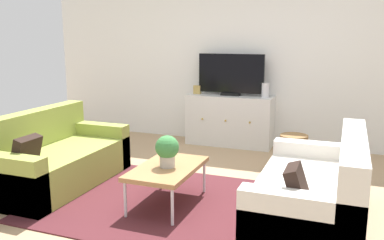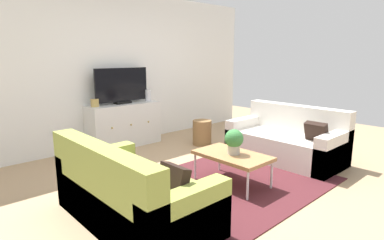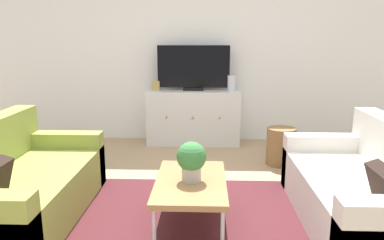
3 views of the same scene
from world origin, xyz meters
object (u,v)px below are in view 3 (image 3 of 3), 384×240
at_px(potted_plant, 191,160).
at_px(flat_screen_tv, 194,68).
at_px(couch_right_side, 370,194).
at_px(mantel_clock, 156,86).
at_px(tv_console, 193,117).
at_px(glass_vase, 231,83).
at_px(couch_left_side, 14,189).
at_px(wicker_basket, 281,146).
at_px(coffee_table, 191,184).

xyz_separation_m(potted_plant, flat_screen_tv, (-0.07, 2.47, 0.50)).
height_order(couch_right_side, mantel_clock, mantel_clock).
relative_size(tv_console, mantel_clock, 9.96).
height_order(couch_right_side, glass_vase, glass_vase).
height_order(couch_left_side, tv_console, couch_left_side).
height_order(potted_plant, flat_screen_tv, flat_screen_tv).
xyz_separation_m(flat_screen_tv, wicker_basket, (1.07, -0.91, -0.85)).
bearing_deg(glass_vase, flat_screen_tv, 177.83).
bearing_deg(flat_screen_tv, tv_console, -90.00).
bearing_deg(wicker_basket, coffee_table, -123.07).
distance_m(mantel_clock, wicker_basket, 1.93).
xyz_separation_m(couch_right_side, wicker_basket, (-0.41, 1.49, -0.05)).
relative_size(couch_right_side, mantel_clock, 12.92).
bearing_deg(mantel_clock, potted_plant, -76.36).
distance_m(couch_right_side, flat_screen_tv, 2.93).
xyz_separation_m(tv_console, wicker_basket, (1.07, -0.89, -0.16)).
height_order(coffee_table, mantel_clock, mantel_clock).
distance_m(potted_plant, wicker_basket, 1.89).
bearing_deg(couch_right_side, mantel_clock, 130.24).
bearing_deg(coffee_table, wicker_basket, 56.93).
bearing_deg(wicker_basket, potted_plant, -122.67).
xyz_separation_m(couch_right_side, flat_screen_tv, (-1.48, 2.39, 0.80)).
xyz_separation_m(coffee_table, glass_vase, (0.47, 2.44, 0.50)).
xyz_separation_m(couch_right_side, potted_plant, (-1.41, -0.08, 0.30)).
height_order(couch_left_side, couch_right_side, same).
height_order(coffee_table, wicker_basket, wicker_basket).
distance_m(tv_console, wicker_basket, 1.40).
bearing_deg(tv_console, wicker_basket, -39.66).
distance_m(couch_right_side, wicker_basket, 1.54).
bearing_deg(mantel_clock, wicker_basket, -29.05).
height_order(mantel_clock, wicker_basket, mantel_clock).
relative_size(couch_left_side, glass_vase, 7.93).
relative_size(coffee_table, potted_plant, 2.96).
bearing_deg(wicker_basket, glass_vase, 121.47).
bearing_deg(couch_left_side, glass_vase, 51.04).
bearing_deg(glass_vase, coffee_table, -100.82).
bearing_deg(potted_plant, tv_console, 91.58).
bearing_deg(potted_plant, coffee_table, 113.76).
xyz_separation_m(couch_left_side, mantel_clock, (0.86, 2.37, 0.55)).
distance_m(couch_right_side, glass_vase, 2.63).
height_order(potted_plant, tv_console, tv_console).
distance_m(couch_right_side, tv_console, 2.80).
height_order(coffee_table, flat_screen_tv, flat_screen_tv).
relative_size(couch_right_side, coffee_table, 1.82).
xyz_separation_m(coffee_table, tv_console, (-0.06, 2.44, 0.02)).
xyz_separation_m(tv_console, glass_vase, (0.53, 0.00, 0.49)).
height_order(tv_console, glass_vase, glass_vase).
height_order(couch_left_side, wicker_basket, couch_left_side).
relative_size(coffee_table, flat_screen_tv, 0.92).
xyz_separation_m(couch_left_side, potted_plant, (1.46, -0.08, 0.30)).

